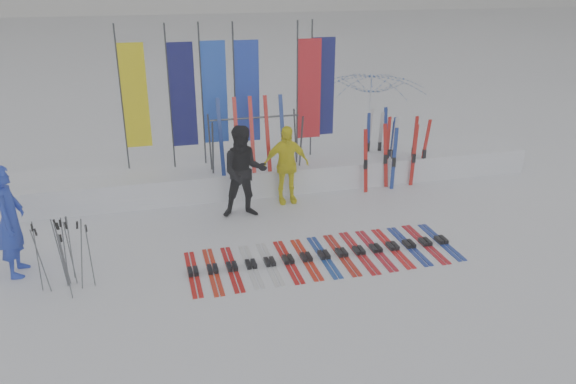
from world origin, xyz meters
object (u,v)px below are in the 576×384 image
object	(u,v)px
person_black	(244,172)
ski_row	(324,255)
ski_rack	(255,135)
tent_canopy	(370,120)
person_yellow	(286,165)
person_blue	(10,221)

from	to	relation	value
person_black	ski_row	xyz separation A→B (m)	(1.03, -2.19, -0.94)
person_black	ski_rack	xyz separation A→B (m)	(0.50, 1.23, 0.41)
person_black	tent_canopy	world-z (taller)	tent_canopy
person_yellow	ski_row	xyz separation A→B (m)	(0.01, -2.71, -0.84)
ski_row	ski_rack	xyz separation A→B (m)	(-0.53, 3.42, 1.35)
ski_row	ski_rack	size ratio (longest dim) A/B	2.39
person_yellow	ski_rack	size ratio (longest dim) A/B	0.85
tent_canopy	ski_row	size ratio (longest dim) A/B	0.57
person_blue	person_black	distance (m)	4.42
person_blue	person_black	world-z (taller)	person_blue
person_blue	person_yellow	distance (m)	5.56
person_blue	tent_canopy	distance (m)	8.72
ski_rack	ski_row	bearing A→B (deg)	-81.22
person_black	ski_row	size ratio (longest dim) A/B	0.40
tent_canopy	person_black	bearing A→B (deg)	-148.14
ski_row	person_blue	bearing A→B (deg)	171.09
person_blue	ski_rack	distance (m)	5.39
person_blue	tent_canopy	bearing A→B (deg)	-62.70
person_yellow	ski_rack	bearing A→B (deg)	125.89
person_yellow	tent_canopy	world-z (taller)	tent_canopy
person_blue	ski_rack	world-z (taller)	person_blue
tent_canopy	person_yellow	bearing A→B (deg)	-146.36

